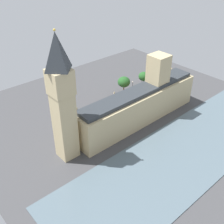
% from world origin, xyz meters
% --- Properties ---
extents(ground_plane, '(132.98, 132.98, 0.00)m').
position_xyz_m(ground_plane, '(0.00, 0.00, 0.00)').
color(ground_plane, '#424244').
extents(river_thames, '(32.67, 119.68, 0.25)m').
position_xyz_m(river_thames, '(-29.08, 0.00, 0.12)').
color(river_thames, slate).
rests_on(river_thames, ground).
extents(parliament_building, '(11.39, 62.98, 28.11)m').
position_xyz_m(parliament_building, '(-1.99, -1.51, 8.52)').
color(parliament_building, tan).
rests_on(parliament_building, ground).
extents(clock_tower, '(7.51, 7.51, 47.60)m').
position_xyz_m(clock_tower, '(-0.56, 36.28, 24.58)').
color(clock_tower, tan).
rests_on(clock_tower, ground).
extents(car_white_under_trees, '(2.17, 4.25, 1.74)m').
position_xyz_m(car_white_under_trees, '(12.64, -20.67, 0.89)').
color(car_white_under_trees, silver).
rests_on(car_white_under_trees, ground).
extents(double_decker_bus_opposite_hall, '(2.71, 10.52, 4.75)m').
position_xyz_m(double_decker_bus_opposite_hall, '(9.89, -10.65, 2.63)').
color(double_decker_bus_opposite_hall, red).
rests_on(double_decker_bus_opposite_hall, ground).
extents(double_decker_bus_corner, '(2.68, 10.51, 4.75)m').
position_xyz_m(double_decker_bus_corner, '(10.38, 4.43, 2.63)').
color(double_decker_bus_corner, '#B20C0F').
rests_on(double_decker_bus_corner, ground).
extents(car_silver_trailing, '(1.89, 4.11, 1.74)m').
position_xyz_m(car_silver_trailing, '(9.04, 13.29, 0.88)').
color(car_silver_trailing, '#B7B7BC').
rests_on(car_silver_trailing, ground).
extents(car_blue_leading, '(1.97, 4.56, 1.74)m').
position_xyz_m(car_blue_leading, '(10.04, 23.61, 0.89)').
color(car_blue_leading, navy).
rests_on(car_blue_leading, ground).
extents(pedestrian_far_end, '(0.58, 0.65, 1.55)m').
position_xyz_m(pedestrian_far_end, '(5.97, 21.01, 0.70)').
color(pedestrian_far_end, navy).
rests_on(pedestrian_far_end, ground).
extents(pedestrian_near_tower, '(0.47, 0.58, 1.60)m').
position_xyz_m(pedestrian_near_tower, '(7.03, -13.86, 0.72)').
color(pedestrian_near_tower, black).
rests_on(pedestrian_near_tower, ground).
extents(plane_tree_midblock, '(6.42, 6.42, 9.71)m').
position_xyz_m(plane_tree_midblock, '(20.29, -12.51, 6.95)').
color(plane_tree_midblock, brown).
rests_on(plane_tree_midblock, ground).
extents(plane_tree_by_river_gate, '(5.69, 5.69, 8.81)m').
position_xyz_m(plane_tree_by_river_gate, '(18.98, -26.04, 6.36)').
color(plane_tree_by_river_gate, brown).
rests_on(plane_tree_by_river_gate, ground).
extents(street_lamp_kerbside, '(0.56, 0.56, 5.96)m').
position_xyz_m(street_lamp_kerbside, '(19.68, -25.55, 4.19)').
color(street_lamp_kerbside, black).
rests_on(street_lamp_kerbside, ground).
extents(street_lamp_slot_10, '(0.56, 0.56, 5.94)m').
position_xyz_m(street_lamp_slot_10, '(19.31, -17.95, 4.18)').
color(street_lamp_slot_10, black).
rests_on(street_lamp_slot_10, ground).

